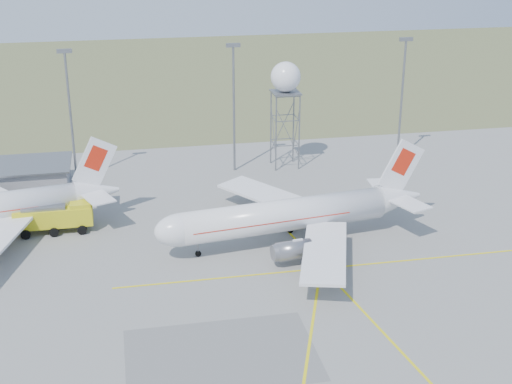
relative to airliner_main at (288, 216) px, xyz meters
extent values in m
cube|color=#4E5E34|center=(7.98, 102.33, -3.72)|extent=(400.00, 120.00, 0.03)
cube|color=gray|center=(-37.02, 26.33, -1.94)|extent=(18.00, 9.00, 3.60)
cube|color=slate|center=(-37.02, 26.33, 0.01)|extent=(19.00, 10.00, 0.30)
cylinder|color=slate|center=(-27.02, 28.33, 6.26)|extent=(0.36, 0.36, 20.00)
cube|color=slate|center=(-27.02, 28.33, 16.46)|extent=(2.20, 0.50, 0.60)
cylinder|color=slate|center=(-2.02, 28.33, 6.26)|extent=(0.36, 0.36, 20.00)
cube|color=slate|center=(-2.02, 28.33, 16.46)|extent=(2.20, 0.50, 0.60)
cylinder|color=slate|center=(25.98, 28.33, 6.26)|extent=(0.36, 0.36, 20.00)
cube|color=slate|center=(25.98, 28.33, 16.46)|extent=(2.20, 0.50, 0.60)
cylinder|color=white|center=(-0.61, -0.08, 0.10)|extent=(26.59, 7.56, 4.04)
ellipsoid|color=white|center=(-13.63, -1.86, 0.10)|extent=(6.96, 4.88, 4.04)
cube|color=black|center=(-14.83, -2.02, 0.71)|extent=(1.82, 2.41, 0.99)
cone|color=white|center=(15.42, 2.10, 0.41)|extent=(6.56, 4.83, 4.04)
cube|color=white|center=(15.42, 2.10, 4.65)|extent=(6.46, 1.18, 7.61)
cube|color=red|center=(15.62, 2.13, 5.36)|extent=(3.50, 0.81, 3.90)
cube|color=white|center=(14.48, 5.24, 0.91)|extent=(3.96, 5.95, 0.18)
cube|color=white|center=(15.35, -1.17, 0.91)|extent=(3.96, 5.95, 0.18)
cube|color=white|center=(-0.34, 9.14, -0.91)|extent=(13.03, 16.14, 0.36)
cube|color=white|center=(2.12, -8.89, -0.91)|extent=(9.67, 16.88, 0.36)
cylinder|color=slate|center=(-2.40, 5.59, -1.82)|extent=(4.52, 2.88, 2.33)
cylinder|color=slate|center=(-0.82, -6.03, -1.82)|extent=(4.52, 2.88, 2.33)
cube|color=red|center=(-2.61, -0.36, 0.21)|extent=(20.59, 6.78, 0.12)
cylinder|color=black|center=(-11.63, -1.59, -3.28)|extent=(0.80, 0.80, 0.91)
cube|color=black|center=(1.39, 0.19, -3.28)|extent=(1.82, 6.15, 0.91)
cylinder|color=slate|center=(1.39, 0.19, -2.83)|extent=(0.27, 0.27, 1.82)
cone|color=white|center=(-23.48, 12.21, 0.28)|extent=(6.48, 4.90, 3.92)
cube|color=white|center=(-23.48, 12.21, 4.39)|extent=(6.22, 1.41, 7.36)
cube|color=red|center=(-23.29, 12.24, 5.07)|extent=(3.38, 0.93, 3.78)
cube|color=white|center=(-24.53, 15.20, 0.77)|extent=(4.04, 5.86, 0.18)
cube|color=white|center=(-23.40, 9.04, 0.77)|extent=(4.04, 5.86, 0.18)
cylinder|color=slate|center=(4.47, 26.78, 2.47)|extent=(0.23, 0.23, 12.41)
cylinder|color=slate|center=(8.29, 26.78, 2.47)|extent=(0.23, 0.23, 12.41)
cylinder|color=slate|center=(8.29, 30.60, 2.47)|extent=(0.23, 0.23, 12.41)
cylinder|color=slate|center=(4.47, 30.60, 2.47)|extent=(0.23, 0.23, 12.41)
cube|color=slate|center=(6.38, 28.69, 8.68)|extent=(4.42, 4.42, 0.24)
sphere|color=white|center=(6.38, 28.69, 11.16)|extent=(4.77, 4.77, 4.77)
cube|color=gold|center=(-29.17, 9.41, -1.53)|extent=(9.96, 3.37, 2.43)
cube|color=gold|center=(-25.64, 9.43, -0.53)|extent=(2.67, 3.11, 1.55)
cube|color=black|center=(-24.87, 9.44, -0.42)|extent=(0.13, 2.87, 1.10)
cube|color=slate|center=(-30.28, 9.40, -0.09)|extent=(5.54, 2.68, 0.44)
camera|label=1|loc=(-19.99, -79.33, 35.25)|focal=50.00mm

